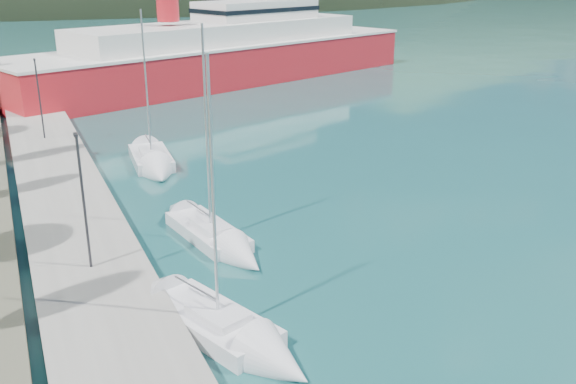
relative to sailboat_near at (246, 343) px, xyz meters
name	(u,v)px	position (x,y,z in m)	size (l,w,h in m)	color
ground	(60,39)	(4.62, 112.42, -0.31)	(1400.00, 1400.00, 0.00)	#1C5656
quay	(66,200)	(-4.38, 18.42, 0.09)	(5.00, 88.00, 0.80)	gray
lamp_posts	(83,198)	(-4.38, 7.86, 3.77)	(0.15, 49.76, 6.06)	#2D2D33
sailboat_near	(246,343)	(0.00, 0.00, 0.00)	(5.11, 8.49, 11.72)	silver
sailboat_mid	(226,245)	(2.22, 8.66, -0.02)	(3.48, 8.45, 11.81)	silver
sailboat_far	(155,167)	(2.03, 23.08, 0.01)	(3.21, 8.17, 11.74)	silver
ferry	(224,55)	(18.06, 54.96, 2.93)	(54.41, 29.02, 10.68)	red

